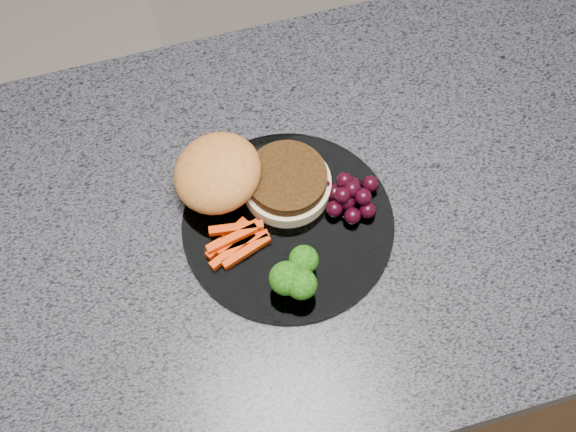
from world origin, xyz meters
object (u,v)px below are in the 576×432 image
object	(u,v)px
plate	(288,224)
grape_bunch	(350,196)
burger	(242,178)
island_cabinet	(252,346)

from	to	relation	value
plate	grape_bunch	xyz separation A→B (m)	(0.08, 0.01, 0.02)
burger	grape_bunch	size ratio (longest dim) A/B	2.76
island_cabinet	plate	bearing A→B (deg)	-10.51
plate	burger	size ratio (longest dim) A/B	1.25
burger	grape_bunch	xyz separation A→B (m)	(0.12, -0.05, -0.01)
burger	island_cabinet	bearing A→B (deg)	-103.41
island_cabinet	burger	distance (m)	0.50
plate	burger	world-z (taller)	burger
grape_bunch	island_cabinet	bearing A→B (deg)	178.68
island_cabinet	plate	size ratio (longest dim) A/B	4.62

